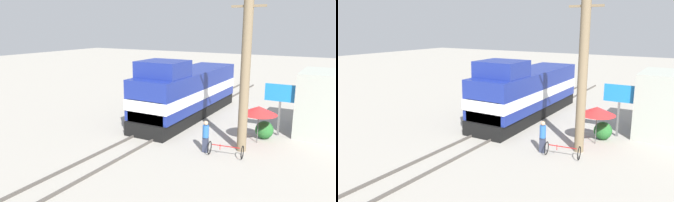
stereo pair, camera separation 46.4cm
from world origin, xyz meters
The scene contains 10 objects.
ground_plane centered at (0.00, 0.00, 0.00)m, with size 120.00×120.00×0.00m, color gray.
rail_near centered at (-0.72, 0.00, 0.07)m, with size 0.08×38.08×0.15m, color #4C4742.
rail_far centered at (0.72, 0.00, 0.07)m, with size 0.08×38.08×0.15m, color #4C4742.
locomotive centered at (0.00, 3.25, 1.91)m, with size 3.11×12.16×4.57m.
utility_pole centered at (5.76, -1.20, 4.43)m, with size 1.80×0.51×8.79m.
vendor_umbrella centered at (6.18, 0.45, 1.99)m, with size 2.12×2.12×2.23m.
billboard_sign centered at (6.95, 2.47, 2.47)m, with size 1.93×0.12×3.27m.
shrub_cluster centered at (6.35, 1.41, 0.55)m, with size 1.10×1.10×1.10m, color #236028.
person_bystander centered at (4.12, -2.44, 0.97)m, with size 0.34×0.34×1.78m.
bicycle centered at (5.30, -2.47, 0.37)m, with size 1.88×0.94×0.73m.
Camera 1 is at (10.81, -18.06, 6.78)m, focal length 35.00 mm.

